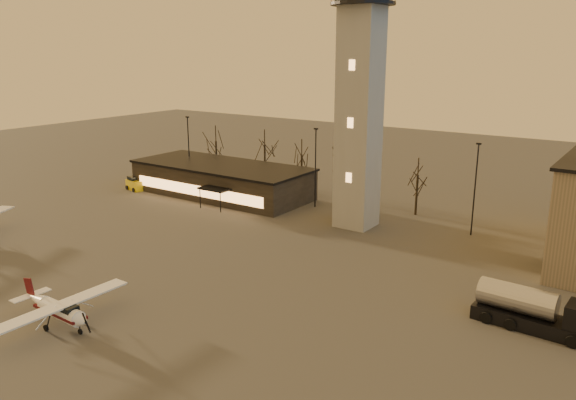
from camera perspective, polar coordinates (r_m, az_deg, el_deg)
The scene contains 8 objects.
ground at distance 42.72m, azimuth -12.78°, elevation -12.64°, with size 220.00×220.00×0.00m, color #403D3B.
control_tower at distance 62.11m, azimuth 7.36°, elevation 11.94°, with size 6.80×6.80×32.60m.
terminal at distance 78.16m, azimuth -6.77°, elevation 2.09°, with size 25.40×12.20×4.30m.
light_poles at distance 64.28m, azimuth 7.85°, elevation 2.19°, with size 58.50×12.25×10.14m.
tree_row at distance 78.07m, azimuth 1.25°, elevation 5.01°, with size 37.20×9.20×8.80m.
cessna_front at distance 44.72m, azimuth -21.93°, elevation -10.73°, with size 8.07×10.20×2.82m.
fuel_truck at distance 44.87m, azimuth 23.58°, elevation -10.47°, with size 8.35×3.03×3.06m.
service_cart at distance 83.56m, azimuth -15.24°, elevation 1.50°, with size 3.35×2.53×1.93m.
Camera 1 is at (28.47, -25.10, 19.62)m, focal length 35.00 mm.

